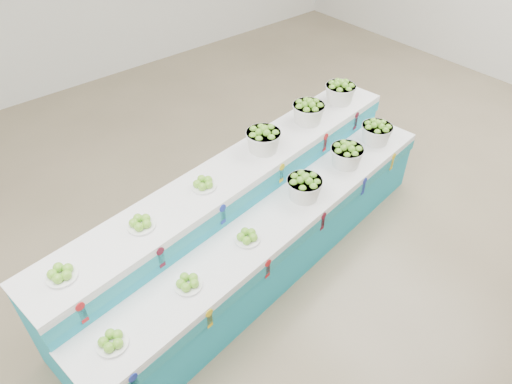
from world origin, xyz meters
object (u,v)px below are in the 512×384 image
Objects in this scene: plate_upper_mid at (141,223)px; basket_upper_right at (340,92)px; basket_lower_left at (304,187)px; display_stand at (256,220)px.

basket_upper_right is at bearing 7.54° from plate_upper_mid.
plate_upper_mid is 2.73m from basket_upper_right.
basket_upper_right reaches higher than basket_lower_left.
basket_lower_left is 1.41m from basket_upper_right.
basket_lower_left is (0.42, -0.21, 0.33)m from display_stand.
display_stand is 1.23m from plate_upper_mid.
display_stand reaches higher than basket_lower_left.
basket_lower_left is 1.00× the size of basket_upper_right.
display_stand is 1.80m from basket_upper_right.
basket_lower_left is at bearing -12.19° from plate_upper_mid.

